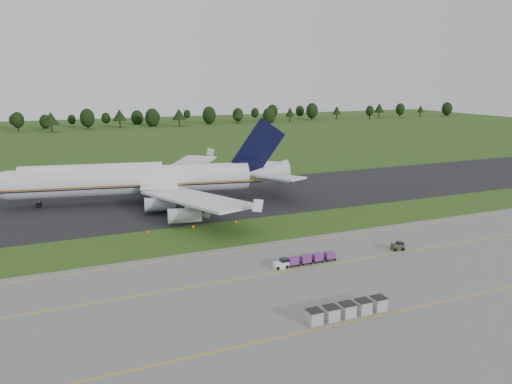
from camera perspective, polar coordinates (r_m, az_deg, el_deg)
name	(u,v)px	position (r m, az deg, el deg)	size (l,w,h in m)	color
ground	(233,233)	(97.85, -2.62, -4.68)	(600.00, 600.00, 0.00)	#2A4916
apron	(322,303)	(69.15, 7.54, -12.49)	(300.00, 52.00, 0.06)	slate
taxiway	(193,201)	(123.51, -7.18, -1.01)	(300.00, 40.00, 0.08)	black
apron_markings	(298,284)	(74.70, 4.77, -10.40)	(300.00, 30.20, 0.01)	#E0A00D
tree_line	(131,117)	(313.77, -14.13, 8.31)	(528.55, 23.62, 11.93)	black
aircraft	(140,179)	(123.19, -13.13, 1.43)	(71.72, 68.42, 20.06)	silver
baggage_train	(304,260)	(81.91, 5.51, -7.73)	(11.00, 1.41, 1.35)	white
utility_cart	(398,247)	(91.44, 15.88, -6.05)	(2.27, 1.61, 1.14)	#2F3223
uld_row	(347,310)	(65.81, 10.41, -13.10)	(11.38, 1.78, 1.76)	#A3A3A3
edge_markers	(193,227)	(101.36, -7.18, -3.98)	(18.81, 0.30, 0.60)	#DF5E07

